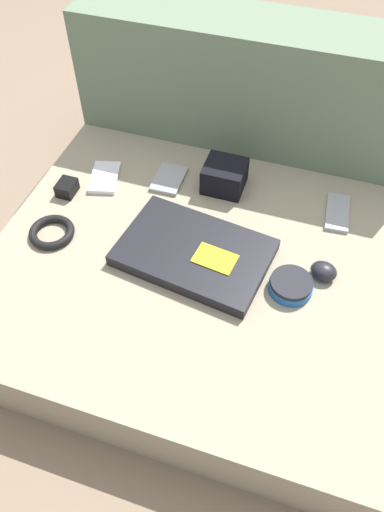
{
  "coord_description": "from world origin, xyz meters",
  "views": [
    {
      "loc": [
        0.22,
        -0.66,
        1.01
      ],
      "look_at": [
        0.0,
        0.0,
        0.16
      ],
      "focal_mm": 35.0,
      "sensor_mm": 36.0,
      "label": 1
    }
  ],
  "objects_px": {
    "phone_black": "(337,213)",
    "laptop": "(193,252)",
    "speaker_puck": "(291,285)",
    "charger_brick": "(67,188)",
    "camera_pouch": "(225,176)",
    "phone_silver": "(105,178)",
    "computer_mouse": "(324,271)",
    "phone_small": "(169,179)"
  },
  "relations": [
    {
      "from": "computer_mouse",
      "to": "speaker_puck",
      "type": "bearing_deg",
      "value": -123.96
    },
    {
      "from": "laptop",
      "to": "phone_silver",
      "type": "xyz_separation_m",
      "value": [
        -0.3,
        0.17,
        -0.01
      ]
    },
    {
      "from": "charger_brick",
      "to": "camera_pouch",
      "type": "bearing_deg",
      "value": 21.49
    },
    {
      "from": "laptop",
      "to": "phone_silver",
      "type": "bearing_deg",
      "value": 157.48
    },
    {
      "from": "phone_small",
      "to": "charger_brick",
      "type": "xyz_separation_m",
      "value": [
        -0.23,
        -0.12,
        0.01
      ]
    },
    {
      "from": "phone_silver",
      "to": "charger_brick",
      "type": "bearing_deg",
      "value": -147.06
    },
    {
      "from": "computer_mouse",
      "to": "phone_small",
      "type": "height_order",
      "value": "computer_mouse"
    },
    {
      "from": "laptop",
      "to": "phone_small",
      "type": "height_order",
      "value": "laptop"
    },
    {
      "from": "laptop",
      "to": "speaker_puck",
      "type": "relative_size",
      "value": 3.76
    },
    {
      "from": "computer_mouse",
      "to": "phone_small",
      "type": "xyz_separation_m",
      "value": [
        -0.42,
        0.19,
        -0.01
      ]
    },
    {
      "from": "camera_pouch",
      "to": "phone_silver",
      "type": "bearing_deg",
      "value": -166.87
    },
    {
      "from": "phone_small",
      "to": "charger_brick",
      "type": "distance_m",
      "value": 0.26
    },
    {
      "from": "phone_silver",
      "to": "phone_black",
      "type": "height_order",
      "value": "phone_silver"
    },
    {
      "from": "camera_pouch",
      "to": "phone_black",
      "type": "bearing_deg",
      "value": -1.57
    },
    {
      "from": "phone_silver",
      "to": "camera_pouch",
      "type": "height_order",
      "value": "camera_pouch"
    },
    {
      "from": "speaker_puck",
      "to": "phone_black",
      "type": "xyz_separation_m",
      "value": [
        0.07,
        0.26,
        -0.01
      ]
    },
    {
      "from": "phone_silver",
      "to": "phone_small",
      "type": "height_order",
      "value": "phone_silver"
    },
    {
      "from": "speaker_puck",
      "to": "phone_black",
      "type": "distance_m",
      "value": 0.27
    },
    {
      "from": "phone_black",
      "to": "phone_small",
      "type": "height_order",
      "value": "same"
    },
    {
      "from": "laptop",
      "to": "charger_brick",
      "type": "xyz_separation_m",
      "value": [
        -0.36,
        0.1,
        0.0
      ]
    },
    {
      "from": "laptop",
      "to": "camera_pouch",
      "type": "xyz_separation_m",
      "value": [
        0.0,
        0.24,
        0.02
      ]
    },
    {
      "from": "camera_pouch",
      "to": "charger_brick",
      "type": "xyz_separation_m",
      "value": [
        -0.37,
        -0.14,
        -0.02
      ]
    },
    {
      "from": "phone_silver",
      "to": "computer_mouse",
      "type": "bearing_deg",
      "value": -28.43
    },
    {
      "from": "speaker_puck",
      "to": "phone_black",
      "type": "bearing_deg",
      "value": 75.83
    },
    {
      "from": "computer_mouse",
      "to": "phone_silver",
      "type": "distance_m",
      "value": 0.6
    },
    {
      "from": "phone_silver",
      "to": "charger_brick",
      "type": "xyz_separation_m",
      "value": [
        -0.07,
        -0.07,
        0.01
      ]
    },
    {
      "from": "computer_mouse",
      "to": "phone_black",
      "type": "relative_size",
      "value": 0.52
    },
    {
      "from": "speaker_puck",
      "to": "charger_brick",
      "type": "distance_m",
      "value": 0.6
    },
    {
      "from": "computer_mouse",
      "to": "phone_black",
      "type": "distance_m",
      "value": 0.2
    },
    {
      "from": "phone_black",
      "to": "phone_small",
      "type": "distance_m",
      "value": 0.43
    },
    {
      "from": "computer_mouse",
      "to": "phone_silver",
      "type": "relative_size",
      "value": 0.52
    },
    {
      "from": "computer_mouse",
      "to": "laptop",
      "type": "bearing_deg",
      "value": -160.35
    },
    {
      "from": "laptop",
      "to": "phone_black",
      "type": "bearing_deg",
      "value": 47.07
    },
    {
      "from": "phone_black",
      "to": "laptop",
      "type": "bearing_deg",
      "value": -145.52
    },
    {
      "from": "phone_small",
      "to": "phone_black",
      "type": "bearing_deg",
      "value": 0.52
    },
    {
      "from": "laptop",
      "to": "phone_small",
      "type": "xyz_separation_m",
      "value": [
        -0.14,
        0.22,
        -0.01
      ]
    },
    {
      "from": "speaker_puck",
      "to": "phone_small",
      "type": "xyz_separation_m",
      "value": [
        -0.36,
        0.24,
        -0.01
      ]
    },
    {
      "from": "laptop",
      "to": "charger_brick",
      "type": "height_order",
      "value": "same"
    },
    {
      "from": "laptop",
      "to": "speaker_puck",
      "type": "xyz_separation_m",
      "value": [
        0.22,
        -0.02,
        -0.0
      ]
    },
    {
      "from": "computer_mouse",
      "to": "phone_small",
      "type": "relative_size",
      "value": 0.61
    },
    {
      "from": "speaker_puck",
      "to": "charger_brick",
      "type": "height_order",
      "value": "charger_brick"
    },
    {
      "from": "laptop",
      "to": "phone_silver",
      "type": "distance_m",
      "value": 0.34
    }
  ]
}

